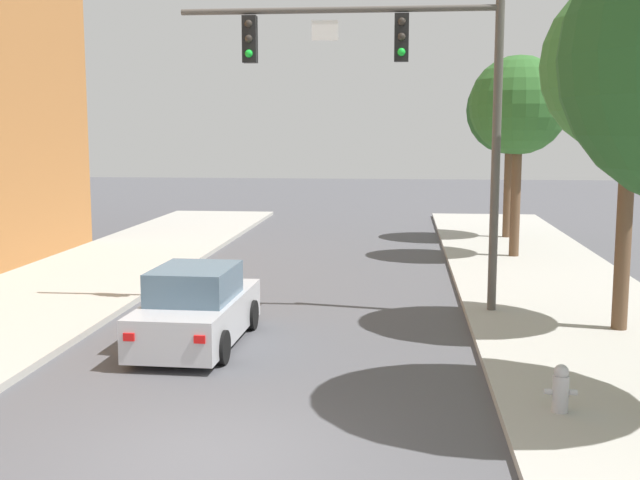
% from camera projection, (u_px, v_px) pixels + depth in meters
% --- Properties ---
extents(ground_plane, '(120.00, 120.00, 0.00)m').
position_uv_depth(ground_plane, '(207.00, 458.00, 10.50)').
color(ground_plane, '#4C4C51').
extents(traffic_signal_mast, '(7.29, 0.38, 7.50)m').
position_uv_depth(traffic_signal_mast, '(404.00, 81.00, 17.96)').
color(traffic_signal_mast, '#514C47').
rests_on(traffic_signal_mast, sidewalk_right).
extents(car_lead_silver, '(1.91, 4.27, 1.60)m').
position_uv_depth(car_lead_silver, '(197.00, 309.00, 15.93)').
color(car_lead_silver, '#B7B7BC').
rests_on(car_lead_silver, ground).
extents(fire_hydrant, '(0.48, 0.24, 0.72)m').
position_uv_depth(fire_hydrant, '(561.00, 388.00, 11.74)').
color(fire_hydrant, '#B2B2B7').
rests_on(fire_hydrant, sidewalk_right).
extents(street_tree_second, '(3.65, 3.65, 7.24)m').
position_uv_depth(street_tree_second, '(633.00, 67.00, 15.95)').
color(street_tree_second, brown).
rests_on(street_tree_second, sidewalk_right).
extents(street_tree_third, '(3.18, 3.18, 6.51)m').
position_uv_depth(street_tree_third, '(519.00, 106.00, 25.66)').
color(street_tree_third, brown).
rests_on(street_tree_third, sidewalk_right).
extents(street_tree_farthest, '(3.32, 3.32, 6.52)m').
position_uv_depth(street_tree_farthest, '(510.00, 111.00, 30.30)').
color(street_tree_farthest, brown).
rests_on(street_tree_farthest, sidewalk_right).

